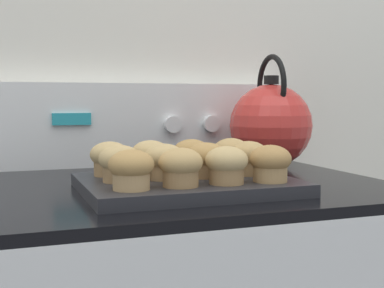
% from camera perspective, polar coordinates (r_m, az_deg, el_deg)
% --- Properties ---
extents(wall_back, '(8.00, 0.05, 2.40)m').
position_cam_1_polar(wall_back, '(1.37, -6.09, 10.84)').
color(wall_back, silver).
rests_on(wall_back, ground_plane).
extents(control_panel, '(0.76, 0.07, 0.20)m').
position_cam_1_polar(control_panel, '(1.32, -5.39, 2.12)').
color(control_panel, white).
rests_on(control_panel, stove_range).
extents(muffin_pan, '(0.36, 0.28, 0.02)m').
position_cam_1_polar(muffin_pan, '(0.94, -0.59, -4.35)').
color(muffin_pan, '#28282D').
rests_on(muffin_pan, stove_range).
extents(muffin_r0_c0, '(0.07, 0.07, 0.06)m').
position_cam_1_polar(muffin_r0_c0, '(0.82, -6.50, -2.68)').
color(muffin_r0_c0, tan).
rests_on(muffin_r0_c0, muffin_pan).
extents(muffin_r0_c1, '(0.07, 0.07, 0.06)m').
position_cam_1_polar(muffin_r0_c1, '(0.85, -1.23, -2.44)').
color(muffin_r0_c1, '#A37A4C').
rests_on(muffin_r0_c1, muffin_pan).
extents(muffin_r0_c2, '(0.07, 0.07, 0.06)m').
position_cam_1_polar(muffin_r0_c2, '(0.88, 3.70, -2.20)').
color(muffin_r0_c2, '#A37A4C').
rests_on(muffin_r0_c2, muffin_pan).
extents(muffin_r0_c3, '(0.07, 0.07, 0.06)m').
position_cam_1_polar(muffin_r0_c3, '(0.91, 8.35, -2.01)').
color(muffin_r0_c3, tan).
rests_on(muffin_r0_c3, muffin_pan).
extents(muffin_r1_c0, '(0.07, 0.07, 0.06)m').
position_cam_1_polar(muffin_r1_c0, '(0.90, -7.72, -2.03)').
color(muffin_r1_c0, '#A37A4C').
rests_on(muffin_r1_c0, muffin_pan).
extents(muffin_r1_c1, '(0.07, 0.07, 0.06)m').
position_cam_1_polar(muffin_r1_c1, '(0.92, -2.98, -1.84)').
color(muffin_r1_c1, tan).
rests_on(muffin_r1_c1, muffin_pan).
extents(muffin_r1_c2, '(0.07, 0.07, 0.06)m').
position_cam_1_polar(muffin_r1_c2, '(0.95, 1.57, -1.68)').
color(muffin_r1_c2, '#A37A4C').
rests_on(muffin_r1_c2, muffin_pan).
extents(muffin_r1_c3, '(0.07, 0.07, 0.06)m').
position_cam_1_polar(muffin_r1_c3, '(0.98, 6.05, -1.46)').
color(muffin_r1_c3, tan).
rests_on(muffin_r1_c3, muffin_pan).
extents(muffin_r2_c0, '(0.07, 0.07, 0.06)m').
position_cam_1_polar(muffin_r2_c0, '(0.98, -8.78, -1.51)').
color(muffin_r2_c0, '#A37A4C').
rests_on(muffin_r2_c0, muffin_pan).
extents(muffin_r2_c1, '(0.07, 0.07, 0.06)m').
position_cam_1_polar(muffin_r2_c1, '(1.00, -4.47, -1.34)').
color(muffin_r2_c1, tan).
rests_on(muffin_r2_c1, muffin_pan).
extents(muffin_r2_c2, '(0.07, 0.07, 0.06)m').
position_cam_1_polar(muffin_r2_c2, '(1.02, -0.05, -1.18)').
color(muffin_r2_c2, tan).
rests_on(muffin_r2_c2, muffin_pan).
extents(muffin_r2_c3, '(0.07, 0.07, 0.06)m').
position_cam_1_polar(muffin_r2_c3, '(1.06, 4.21, -1.02)').
color(muffin_r2_c3, tan).
rests_on(muffin_r2_c3, muffin_pan).
extents(tea_kettle, '(0.20, 0.23, 0.27)m').
position_cam_1_polar(tea_kettle, '(1.28, 8.37, 2.14)').
color(tea_kettle, red).
rests_on(tea_kettle, stove_range).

